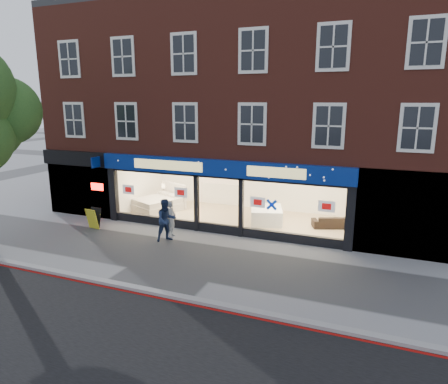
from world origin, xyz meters
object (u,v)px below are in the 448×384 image
Objects in this scene: a_board at (94,218)px; pedestrian_grey at (171,219)px; mattress_stack at (266,215)px; pedestrian_blue at (166,220)px; sofa at (332,222)px; display_bed at (159,203)px.

a_board is 0.61× the size of pedestrian_grey.
mattress_stack is 1.19× the size of pedestrian_blue.
a_board is 3.87m from pedestrian_grey.
sofa is 7.25m from pedestrian_grey.
sofa is at bearing 26.00° from display_bed.
display_bed reaches higher than mattress_stack.
pedestrian_blue is at bearing 12.32° from sofa.
display_bed is 1.34× the size of mattress_stack.
sofa is at bearing -16.11° from pedestrian_blue.
sofa is 7.48m from pedestrian_blue.
pedestrian_blue reaches higher than pedestrian_grey.
mattress_stack is at bearing -54.93° from pedestrian_grey.
display_bed is 1.80× the size of pedestrian_grey.
sofa is at bearing 7.12° from mattress_stack.
pedestrian_grey is (-6.29, -3.59, 0.43)m from sofa.
pedestrian_blue is at bearing -31.47° from display_bed.
display_bed is 4.60m from pedestrian_blue.
pedestrian_blue is at bearing 4.94° from a_board.
pedestrian_blue is (0.06, -0.52, 0.10)m from pedestrian_grey.
pedestrian_grey is 0.89× the size of pedestrian_blue.
pedestrian_grey is at bearing -27.99° from display_bed.
pedestrian_grey reaches higher than a_board.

